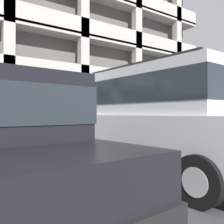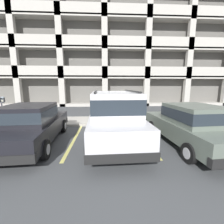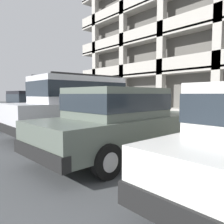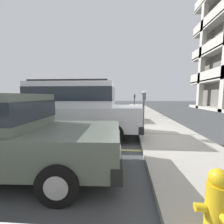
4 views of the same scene
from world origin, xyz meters
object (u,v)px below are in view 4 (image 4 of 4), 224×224
red_sedan (91,108)px  fire_hydrant (217,205)px  silver_suv (75,107)px  parking_meter_far (134,99)px  parking_meter_near (144,103)px

red_sedan → fire_hydrant: bearing=19.5°
fire_hydrant → silver_suv: bearing=-144.6°
fire_hydrant → parking_meter_far: bearing=-178.1°
red_sedan → fire_hydrant: (6.99, 2.93, -0.36)m
red_sedan → parking_meter_far: (-2.72, 2.60, 0.44)m
silver_suv → red_sedan: 3.09m
parking_meter_far → fire_hydrant: bearing=1.9°
silver_suv → parking_meter_far: bearing=155.4°
silver_suv → fire_hydrant: 4.85m
red_sedan → fire_hydrant: size_ratio=6.53×
fire_hydrant → red_sedan: bearing=-157.3°
parking_meter_far → fire_hydrant: 9.75m
silver_suv → fire_hydrant: size_ratio=6.90×
fire_hydrant → parking_meter_near: bearing=-175.6°
silver_suv → parking_meter_far: 6.30m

